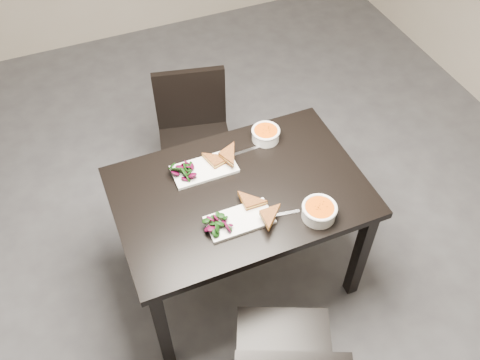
{
  "coord_description": "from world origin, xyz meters",
  "views": [
    {
      "loc": [
        -0.44,
        -1.68,
        2.65
      ],
      "look_at": [
        0.18,
        -0.19,
        0.82
      ],
      "focal_mm": 39.01,
      "sensor_mm": 36.0,
      "label": 1
    }
  ],
  "objects_px": {
    "soup_bowl_near": "(319,211)",
    "chair_far": "(194,132)",
    "table": "(240,203)",
    "plate_near": "(239,220)",
    "plate_far": "(204,169)",
    "soup_bowl_far": "(266,134)"
  },
  "relations": [
    {
      "from": "soup_bowl_near",
      "to": "chair_far",
      "type": "bearing_deg",
      "value": 104.5
    },
    {
      "from": "table",
      "to": "soup_bowl_near",
      "type": "xyz_separation_m",
      "value": [
        0.27,
        -0.29,
        0.14
      ]
    },
    {
      "from": "table",
      "to": "plate_near",
      "type": "xyz_separation_m",
      "value": [
        -0.07,
        -0.17,
        0.11
      ]
    },
    {
      "from": "chair_far",
      "to": "soup_bowl_near",
      "type": "relative_size",
      "value": 5.25
    },
    {
      "from": "chair_far",
      "to": "table",
      "type": "bearing_deg",
      "value": -77.91
    },
    {
      "from": "table",
      "to": "plate_far",
      "type": "xyz_separation_m",
      "value": [
        -0.12,
        0.18,
        0.11
      ]
    },
    {
      "from": "table",
      "to": "chair_far",
      "type": "distance_m",
      "value": 0.76
    },
    {
      "from": "table",
      "to": "chair_far",
      "type": "xyz_separation_m",
      "value": [
        0.01,
        0.74,
        -0.17
      ]
    },
    {
      "from": "table",
      "to": "soup_bowl_far",
      "type": "distance_m",
      "value": 0.4
    },
    {
      "from": "chair_far",
      "to": "soup_bowl_near",
      "type": "bearing_deg",
      "value": -62.96
    },
    {
      "from": "table",
      "to": "plate_far",
      "type": "height_order",
      "value": "plate_far"
    },
    {
      "from": "chair_far",
      "to": "plate_near",
      "type": "distance_m",
      "value": 0.95
    },
    {
      "from": "plate_near",
      "to": "soup_bowl_far",
      "type": "bearing_deg",
      "value": 53.31
    },
    {
      "from": "plate_near",
      "to": "soup_bowl_near",
      "type": "distance_m",
      "value": 0.36
    },
    {
      "from": "chair_far",
      "to": "soup_bowl_far",
      "type": "relative_size",
      "value": 5.72
    },
    {
      "from": "table",
      "to": "plate_far",
      "type": "bearing_deg",
      "value": 122.03
    },
    {
      "from": "plate_near",
      "to": "soup_bowl_near",
      "type": "xyz_separation_m",
      "value": [
        0.34,
        -0.11,
        0.03
      ]
    },
    {
      "from": "chair_far",
      "to": "soup_bowl_near",
      "type": "height_order",
      "value": "chair_far"
    },
    {
      "from": "plate_near",
      "to": "chair_far",
      "type": "bearing_deg",
      "value": 84.99
    },
    {
      "from": "chair_far",
      "to": "soup_bowl_far",
      "type": "distance_m",
      "value": 0.61
    },
    {
      "from": "soup_bowl_near",
      "to": "plate_near",
      "type": "bearing_deg",
      "value": 161.86
    },
    {
      "from": "plate_far",
      "to": "soup_bowl_near",
      "type": "bearing_deg",
      "value": -50.58
    }
  ]
}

